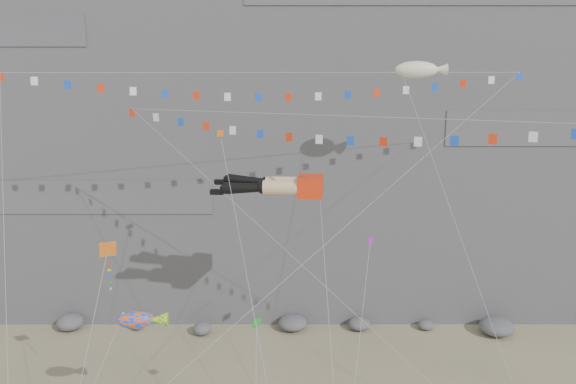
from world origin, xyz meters
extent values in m
cube|color=slate|center=(0.00, 32.00, 25.00)|extent=(80.00, 28.00, 50.00)
cube|color=red|center=(1.08, 6.94, 15.29)|extent=(1.86, 2.42, 1.34)
cylinder|color=tan|center=(-0.94, 6.47, 15.29)|extent=(2.35, 1.21, 0.99)
sphere|color=black|center=(-2.06, 6.58, 15.29)|extent=(0.91, 0.91, 0.91)
cone|color=black|center=(-3.40, 6.71, 15.21)|extent=(2.78, 1.09, 0.92)
cube|color=black|center=(-5.19, 6.89, 14.91)|extent=(0.91, 0.48, 0.33)
cylinder|color=tan|center=(-0.80, 7.80, 15.29)|extent=(2.35, 1.21, 0.99)
sphere|color=black|center=(-1.93, 7.91, 15.29)|extent=(0.91, 0.91, 0.91)
cone|color=black|center=(-3.26, 8.04, 15.42)|extent=(2.79, 1.09, 0.99)
cube|color=black|center=(-5.06, 8.22, 15.32)|extent=(0.91, 0.48, 0.33)
cylinder|color=gray|center=(1.68, -1.06, 7.67)|extent=(0.03, 0.03, 22.14)
cylinder|color=gray|center=(-8.09, 2.24, 11.38)|extent=(0.03, 0.03, 30.03)
cylinder|color=gray|center=(8.10, 0.78, 10.14)|extent=(0.03, 0.03, 24.04)
cylinder|color=gray|center=(-11.85, -1.54, 6.36)|extent=(0.03, 0.03, 14.14)
cylinder|color=gray|center=(11.40, 3.86, 11.47)|extent=(0.03, 0.03, 27.34)
cylinder|color=gray|center=(-2.45, 0.45, 9.39)|extent=(0.03, 0.03, 24.20)
cylinder|color=gray|center=(3.49, -0.37, 5.91)|extent=(0.03, 0.03, 17.50)
camera|label=1|loc=(-0.45, -29.71, 22.93)|focal=35.00mm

